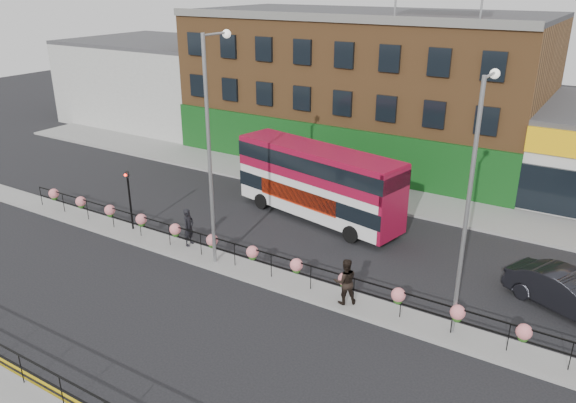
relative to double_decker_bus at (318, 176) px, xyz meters
The scene contains 15 objects.
ground 7.47m from the double_decker_bus, 85.27° to the right, with size 120.00×120.00×0.00m, color black.
north_pavement 5.57m from the double_decker_bus, 83.36° to the left, with size 60.00×4.00×0.15m, color gray.
median 7.44m from the double_decker_bus, 85.27° to the right, with size 60.00×1.60×0.15m, color gray.
yellow_line_inner 16.91m from the double_decker_bus, 88.01° to the right, with size 60.00×0.10×0.01m, color gold.
brick_building 13.64m from the double_decker_bus, 104.80° to the left, with size 25.00×12.21×10.30m.
warehouse_west 27.02m from the double_decker_bus, 151.25° to the left, with size 15.50×12.00×7.30m.
median_railing 7.19m from the double_decker_bus, 85.27° to the right, with size 30.04×0.56×1.23m.
south_railing 17.24m from the double_decker_bus, 94.74° to the right, with size 20.04×0.05×1.12m.
double_decker_bus is the anchor object (origin of this frame).
car 13.32m from the double_decker_bus, 12.14° to the right, with size 5.08×3.41×1.58m, color black.
pedestrian_a 7.55m from the double_decker_bus, 119.24° to the right, with size 0.57×0.76×1.90m, color black.
pedestrian_b 9.05m from the double_decker_bus, 53.82° to the right, with size 1.20×1.17×1.95m, color black.
lamp_column_west 8.02m from the double_decker_bus, 101.70° to the right, with size 0.37×1.80×10.28m.
lamp_column_east 12.12m from the double_decker_bus, 34.71° to the right, with size 0.34×1.67×9.49m.
traffic_light_median 9.94m from the double_decker_bus, 138.26° to the right, with size 0.15×0.28×3.65m.
Camera 1 is at (13.16, -18.11, 12.43)m, focal length 35.00 mm.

